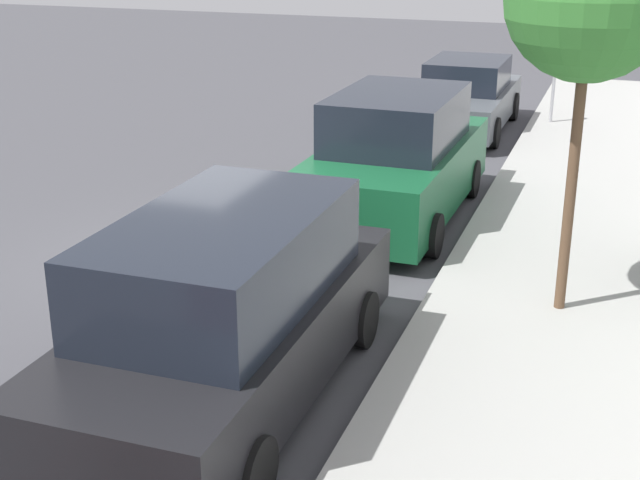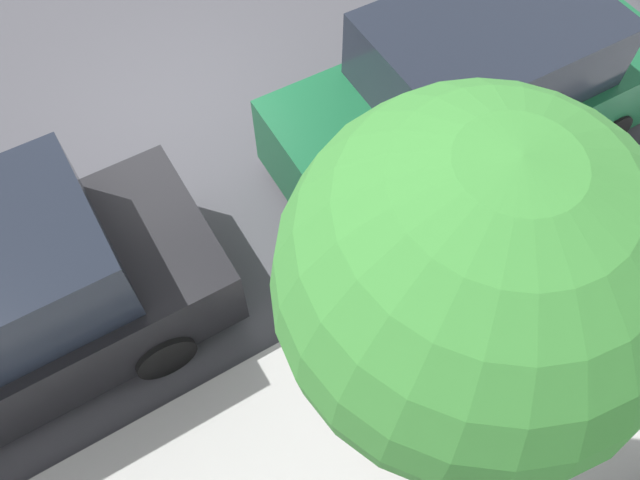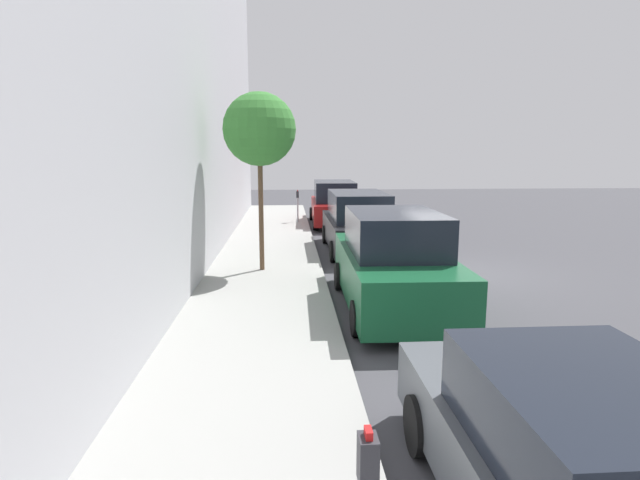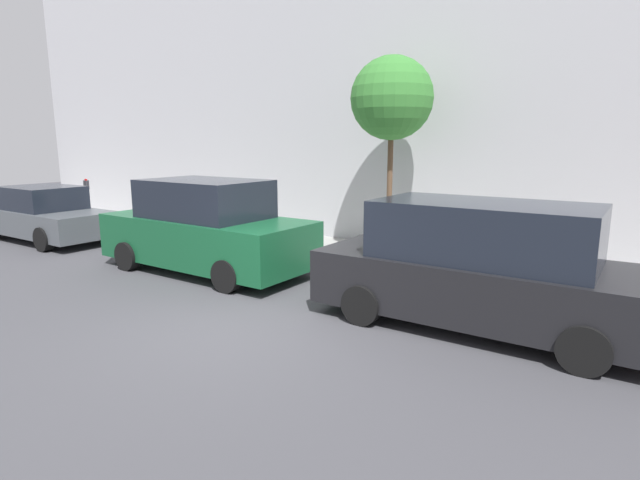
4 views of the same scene
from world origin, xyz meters
TOP-DOWN VIEW (x-y plane):
  - ground_plane at (0.00, 0.00)m, footprint 60.00×60.00m
  - sidewalk at (4.97, 0.00)m, footprint 2.95×32.00m
  - parked_suv_third at (2.27, 2.87)m, footprint 2.08×4.83m
  - street_tree at (5.06, -0.11)m, footprint 1.81×1.81m

SIDE VIEW (x-z plane):
  - ground_plane at x=0.00m, z-range 0.00..0.00m
  - sidewalk at x=4.97m, z-range 0.00..0.15m
  - parked_suv_third at x=2.27m, z-range -0.06..1.92m
  - street_tree at x=5.06m, z-range 1.46..5.91m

